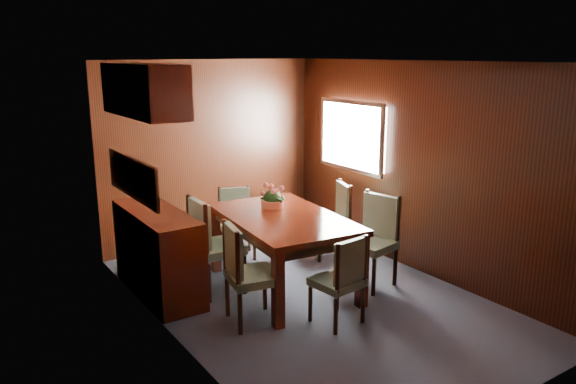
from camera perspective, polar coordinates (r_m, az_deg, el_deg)
ground at (r=5.94m, az=2.34°, el=-10.72°), size 4.50×4.50×0.00m
room_shell at (r=5.67m, az=-0.34°, el=5.36°), size 3.06×4.52×2.41m
sideboard at (r=6.04m, az=-13.05°, el=-6.03°), size 0.48×1.40×0.90m
dining_table at (r=5.95m, az=-0.51°, el=-3.49°), size 1.24×1.82×0.81m
chair_left_near at (r=5.24m, az=-4.41°, el=-7.78°), size 0.53×0.54×0.98m
chair_left_far at (r=5.92m, az=-7.91°, el=-4.91°), size 0.49×0.50×1.04m
chair_right_near at (r=6.18m, az=8.76°, el=-4.31°), size 0.54×0.56×1.01m
chair_right_far at (r=6.98m, az=4.80°, el=-2.37°), size 0.55×0.56×0.94m
chair_head at (r=5.24m, az=5.54°, el=-8.50°), size 0.45×0.44×0.87m
chair_foot at (r=7.00m, az=-5.29°, el=-2.66°), size 0.52×0.51×0.87m
flower_centerpiece at (r=6.23m, az=-1.59°, el=-0.33°), size 0.28×0.28×0.28m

